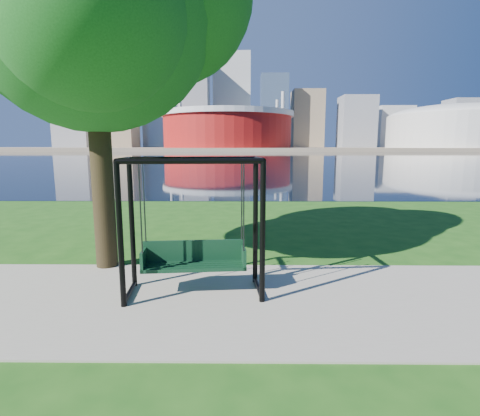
{
  "coord_description": "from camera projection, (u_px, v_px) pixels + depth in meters",
  "views": [
    {
      "loc": [
        0.33,
        -6.96,
        2.79
      ],
      "look_at": [
        0.26,
        0.0,
        1.64
      ],
      "focal_mm": 28.0,
      "sensor_mm": 36.0,
      "label": 1
    }
  ],
  "objects": [
    {
      "name": "swing",
      "position": [
        194.0,
        230.0,
        6.95
      ],
      "size": [
        2.63,
        1.33,
        2.59
      ],
      "rotation": [
        0.0,
        0.0,
        0.09
      ],
      "color": "black",
      "rests_on": "ground"
    },
    {
      "name": "ground",
      "position": [
        227.0,
        290.0,
        7.32
      ],
      "size": [
        900.0,
        900.0,
        0.0
      ],
      "primitive_type": "plane",
      "color": "#1E5114",
      "rests_on": "ground"
    },
    {
      "name": "path",
      "position": [
        226.0,
        300.0,
        6.83
      ],
      "size": [
        120.0,
        4.0,
        0.03
      ],
      "primitive_type": "cube",
      "color": "#9E937F",
      "rests_on": "ground"
    },
    {
      "name": "far_bank",
      "position": [
        243.0,
        149.0,
        309.07
      ],
      "size": [
        900.0,
        228.0,
        2.0
      ],
      "primitive_type": "cube",
      "color": "#937F60",
      "rests_on": "ground"
    },
    {
      "name": "river",
      "position": [
        243.0,
        156.0,
        107.96
      ],
      "size": [
        900.0,
        180.0,
        0.02
      ],
      "primitive_type": "cube",
      "color": "black",
      "rests_on": "ground"
    },
    {
      "name": "skyline",
      "position": [
        238.0,
        107.0,
        316.66
      ],
      "size": [
        392.0,
        66.0,
        96.5
      ],
      "color": "gray",
      "rests_on": "far_bank"
    },
    {
      "name": "stadium",
      "position": [
        227.0,
        128.0,
        236.97
      ],
      "size": [
        83.0,
        83.0,
        32.0
      ],
      "color": "maroon",
      "rests_on": "far_bank"
    },
    {
      "name": "arena",
      "position": [
        457.0,
        125.0,
        235.3
      ],
      "size": [
        84.0,
        84.0,
        26.56
      ],
      "color": "beige",
      "rests_on": "far_bank"
    }
  ]
}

